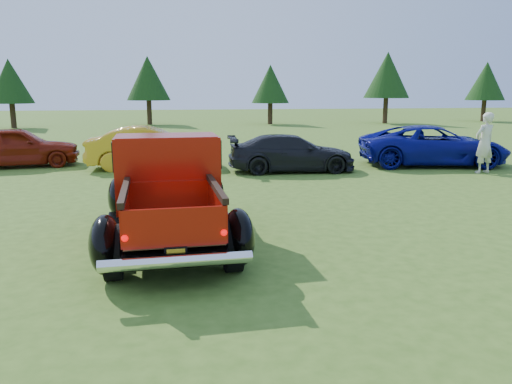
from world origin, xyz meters
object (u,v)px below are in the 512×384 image
Objects in this scene: tree_mid_right at (270,84)px; show_car_yellow at (151,148)px; show_car_blue at (433,145)px; spectator at (484,143)px; tree_east at (387,75)px; show_car_grey at (291,153)px; tree_mid_left at (148,78)px; tree_far_east at (486,81)px; show_car_red at (16,147)px; tree_west at (10,81)px; pickup_truck at (168,189)px.

show_car_yellow is at bearing -111.15° from tree_mid_right.
tree_mid_right is 0.90× the size of show_car_blue.
tree_east is at bearing -121.48° from spectator.
tree_mid_right is 22.54m from show_car_grey.
tree_mid_left reaches higher than tree_mid_right.
show_car_yellow is at bearing -140.80° from tree_far_east.
tree_east is 28.97m from show_car_red.
tree_west is at bearing 52.99° from show_car_blue.
show_car_blue is 1.93m from spectator.
show_car_grey is at bearing 104.85° from show_car_blue.
show_car_red is (-5.11, 9.12, -0.17)m from pickup_truck.
tree_far_east is 1.20× the size of show_car_red.
tree_far_east is 36.67m from show_car_red.
show_car_red and show_car_yellow have the same top height.
tree_far_east is at bearing -40.88° from show_car_grey.
pickup_truck is (10.61, -27.82, -2.26)m from tree_west.
tree_far_east is 1.16× the size of show_car_yellow.
tree_west is 0.92× the size of tree_mid_left.
tree_mid_left is at bearing 15.94° from show_car_grey.
spectator is at bearing -47.99° from tree_west.
pickup_truck is at bearing 138.55° from show_car_blue.
tree_west is 0.94× the size of show_car_blue.
spectator is at bearing -113.75° from show_car_red.
show_car_blue is at bearing -86.09° from tree_mid_right.
tree_far_east is 31.39m from show_car_grey.
spectator is at bearing 27.04° from pickup_truck.
tree_mid_left is 26.98m from spectator.
tree_mid_right is at bearing 176.82° from tree_east.
show_car_grey is at bearing -76.85° from tree_mid_left.
tree_mid_left is at bearing 34.49° from show_car_blue.
tree_west is 19.63m from show_car_red.
tree_mid_left is 1.25× the size of show_car_red.
show_car_yellow is (9.98, -19.72, -2.43)m from tree_west.
pickup_truck is 1.00× the size of show_car_blue.
pickup_truck is at bearing -86.91° from tree_mid_left.
tree_far_east reaches higher than pickup_truck.
tree_mid_left is 1.21× the size of show_car_yellow.
pickup_truck is (-25.39, -29.32, -2.40)m from tree_far_east.
show_car_red is at bearing -29.22° from spectator.
tree_mid_left is 18.06m from tree_east.
tree_mid_right is 1.06× the size of show_car_yellow.
show_car_grey is (3.79, 6.69, -0.27)m from pickup_truck.
tree_far_east reaches higher than show_car_grey.
tree_mid_left reaches higher than show_car_blue.
show_car_blue is at bearing 36.60° from pickup_truck.
tree_far_east is at bearing 6.34° from tree_east.
tree_west is 0.85× the size of tree_east.
tree_mid_left reaches higher than tree_west.
show_car_red is at bearing 91.65° from show_car_blue.
tree_mid_right is 0.92× the size of tree_far_east.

